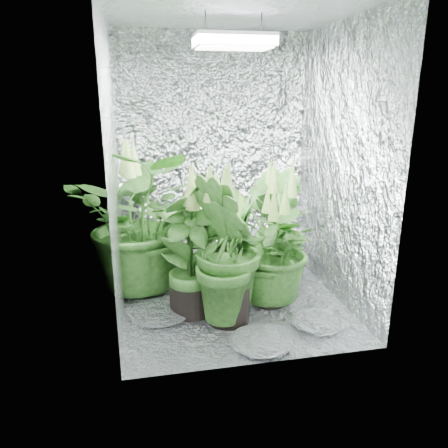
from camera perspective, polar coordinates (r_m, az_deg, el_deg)
name	(u,v)px	position (r m, az deg, el deg)	size (l,w,h in m)	color
ground	(232,301)	(3.35, 1.08, -10.09)	(1.60, 1.60, 0.00)	silver
walls	(233,170)	(3.03, 1.19, 7.03)	(1.62, 1.62, 2.00)	silver
ceiling	(234,11)	(3.03, 1.31, 26.03)	(1.60, 1.60, 0.01)	silver
grow_lamp	(234,41)	(3.00, 1.29, 22.75)	(0.50, 0.30, 0.22)	gray
plant_a	(141,220)	(3.39, -10.77, 0.48)	(1.23, 1.23, 1.22)	black
plant_b	(206,237)	(3.41, -2.39, -1.70)	(0.59, 0.59, 0.96)	black
plant_c	(275,229)	(3.55, 6.74, -0.68)	(0.65, 0.65, 1.00)	black
plant_d	(227,255)	(3.16, 0.33, -4.12)	(0.61, 0.61, 0.86)	black
plant_e	(271,249)	(3.18, 6.18, -3.24)	(0.80, 0.80, 0.91)	black
plant_f	(191,248)	(3.02, -4.37, -3.21)	(0.72, 0.72, 1.07)	black
plant_g	(229,251)	(2.89, 0.60, -3.50)	(0.62, 0.62, 1.11)	black
circulation_fan	(285,253)	(3.87, 7.98, -3.79)	(0.19, 0.33, 0.39)	black
plant_label	(239,281)	(2.95, 1.92, -7.50)	(0.05, 0.01, 0.08)	white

